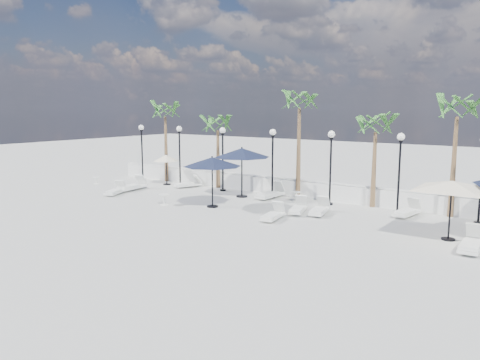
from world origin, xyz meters
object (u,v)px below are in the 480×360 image
Objects in this scene: lounger_0 at (115,191)px; lounger_3 at (270,193)px; parasol_navy_mid at (242,153)px; parasol_cream_small at (166,158)px; lounger_1 at (132,186)px; lounger_7 at (472,243)px; lounger_8 at (407,211)px; lounger_5 at (273,215)px; parasol_navy_left at (212,162)px; lounger_2 at (188,184)px; lounger_4 at (320,209)px; parasol_cream_sq_a at (452,181)px; lounger_6 at (298,208)px.

lounger_0 is 0.87× the size of lounger_3.
parasol_navy_mid is 6.52m from parasol_cream_small.
lounger_1 is 1.05× the size of lounger_7.
lounger_3 reaches higher than lounger_8.
parasol_navy_left is at bearing 162.95° from lounger_5.
parasol_cream_small is (-1.83, -0.02, 1.51)m from lounger_2.
lounger_2 is 6.54m from parasol_navy_left.
parasol_cream_small is at bearing 149.03° from lounger_5.
lounger_4 is 1.06× the size of lounger_5.
parasol_cream_sq_a is at bearing -12.33° from parasol_navy_mid.
parasol_navy_mid is 11.73m from parasol_cream_sq_a.
lounger_2 is 2.38m from parasol_cream_small.
lounger_2 is 0.62× the size of parasol_navy_left.
parasol_navy_mid is at bearing -167.80° from lounger_8.
lounger_4 is at bearing 2.93° from lounger_6.
lounger_8 is 4.45m from parasol_cream_sq_a.
lounger_4 is at bearing -141.55° from lounger_8.
lounger_4 is 5.80m from parasol_navy_left.
parasol_cream_small is (-11.01, 2.34, 1.51)m from lounger_6.
lounger_7 is 2.43m from parasol_cream_sq_a.
lounger_3 is 1.05× the size of lounger_7.
lounger_4 is (4.01, -2.03, -0.03)m from lounger_3.
parasol_navy_left is (7.06, -0.94, 2.04)m from lounger_1.
lounger_2 is at bearing 172.51° from parasol_navy_mid.
lounger_1 is at bearing 172.40° from parasol_navy_left.
lounger_4 is at bearing -25.01° from lounger_3.
parasol_navy_left is at bearing -14.03° from lounger_2.
lounger_0 reaches higher than lounger_5.
lounger_3 is at bearing 5.23° from lounger_0.
lounger_3 is at bearing 162.60° from parasol_cream_sq_a.
lounger_0 is at bearing 179.06° from lounger_7.
lounger_2 is 0.58× the size of parasol_navy_mid.
lounger_2 is (1.78, 4.31, -0.00)m from lounger_0.
lounger_0 is at bearing 170.92° from lounger_5.
parasol_cream_sq_a reaches higher than lounger_5.
parasol_cream_small reaches higher than lounger_4.
lounger_6 is at bearing -11.99° from parasol_cream_small.
lounger_1 is 19.16m from lounger_7.
lounger_6 is (0.28, 1.85, 0.01)m from lounger_5.
lounger_1 is 18.27m from parasol_cream_sq_a.
lounger_3 is at bearing 72.77° from parasol_navy_left.
lounger_2 is 0.86× the size of lounger_3.
lounger_4 is 7.19m from lounger_7.
parasol_navy_mid reaches higher than parasol_cream_sq_a.
lounger_4 is 0.62× the size of parasol_navy_mid.
lounger_4 is at bearing 11.30° from lounger_2.
parasol_cream_sq_a reaches higher than lounger_2.
parasol_navy_left is (4.98, -3.70, 2.08)m from lounger_2.
lounger_7 is (10.91, -4.06, -0.01)m from lounger_3.
lounger_7 reaches higher than lounger_4.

